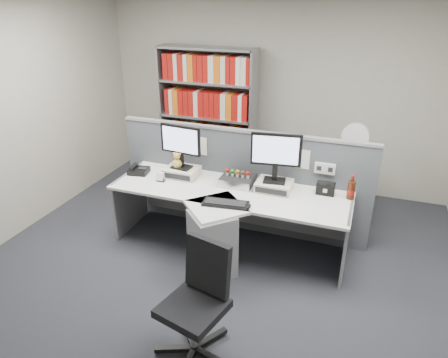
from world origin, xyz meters
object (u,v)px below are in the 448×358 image
at_px(desktop_pc, 238,180).
at_px(speaker, 326,189).
at_px(monitor_left, 181,143).
at_px(mouse, 248,206).
at_px(desk, 222,220).
at_px(shelving_unit, 208,119).
at_px(filing_cabinet, 348,192).
at_px(desk_fan, 355,140).
at_px(keyboard, 226,203).
at_px(cola_bottle, 351,190).
at_px(monitor_right, 276,154).
at_px(desk_calendar, 161,177).
at_px(office_chair, 199,298).
at_px(desk_phone, 138,170).

bearing_deg(desktop_pc, speaker, 4.72).
bearing_deg(monitor_left, desktop_pc, 0.83).
distance_m(desktop_pc, mouse, 0.56).
distance_m(desk, shelving_unit, 2.12).
distance_m(mouse, speaker, 0.90).
distance_m(monitor_left, desktop_pc, 0.77).
bearing_deg(filing_cabinet, desk_fan, -90.00).
height_order(keyboard, mouse, mouse).
distance_m(keyboard, cola_bottle, 1.30).
distance_m(desk, speaker, 1.15).
relative_size(monitor_right, filing_cabinet, 0.77).
bearing_deg(filing_cabinet, desk_calendar, -148.33).
relative_size(speaker, shelving_unit, 0.10).
distance_m(keyboard, office_chair, 1.18).
height_order(monitor_right, office_chair, monitor_right).
bearing_deg(cola_bottle, desk_calendar, -172.00).
height_order(mouse, desk_phone, desk_phone).
height_order(desk, cola_bottle, cola_bottle).
height_order(filing_cabinet, office_chair, office_chair).
bearing_deg(desktop_pc, desk_phone, -174.30).
bearing_deg(keyboard, monitor_left, 145.34).
distance_m(monitor_left, shelving_unit, 1.49).
xyz_separation_m(desktop_pc, filing_cabinet, (1.16, 1.01, -0.42)).
bearing_deg(desk_calendar, office_chair, -53.01).
bearing_deg(mouse, desk_calendar, 166.48).
height_order(desktop_pc, filing_cabinet, desktop_pc).
bearing_deg(desk, cola_bottle, 19.88).
xyz_separation_m(monitor_right, desktop_pc, (-0.42, 0.01, -0.37)).
relative_size(shelving_unit, desk_fan, 3.58).
bearing_deg(keyboard, cola_bottle, 25.84).
relative_size(keyboard, office_chair, 0.51).
xyz_separation_m(keyboard, cola_bottle, (1.17, 0.57, 0.08)).
bearing_deg(cola_bottle, monitor_right, -175.07).
xyz_separation_m(desktop_pc, cola_bottle, (1.21, 0.06, 0.05)).
relative_size(desktop_pc, office_chair, 0.38).
bearing_deg(filing_cabinet, cola_bottle, -86.96).
relative_size(desk, office_chair, 2.74).
height_order(mouse, desk_calendar, desk_calendar).
bearing_deg(keyboard, monitor_right, 52.83).
xyz_separation_m(cola_bottle, filing_cabinet, (-0.05, 0.95, -0.47)).
distance_m(speaker, filing_cabinet, 1.04).
bearing_deg(monitor_left, keyboard, -34.66).
distance_m(speaker, shelving_unit, 2.35).
bearing_deg(desk_phone, keyboard, -17.44).
relative_size(monitor_right, keyboard, 1.12).
height_order(desk_phone, office_chair, office_chair).
height_order(keyboard, desk_fan, desk_fan).
bearing_deg(monitor_left, monitor_right, 0.00).
bearing_deg(desktop_pc, keyboard, -85.78).
bearing_deg(cola_bottle, monitor_left, -177.93).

